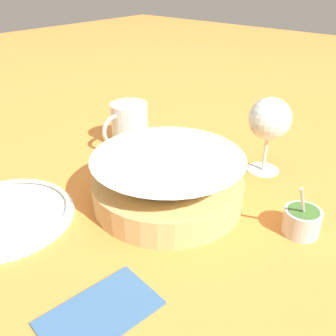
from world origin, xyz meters
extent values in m
plane|color=orange|center=(0.00, 0.00, 0.00)|extent=(4.00, 4.00, 0.00)
cylinder|color=tan|center=(0.02, 0.01, 0.02)|extent=(0.27, 0.27, 0.05)
cone|color=#EDE5C6|center=(0.02, 0.01, 0.05)|extent=(0.27, 0.27, 0.09)
cylinder|color=#3D842D|center=(0.02, 0.01, 0.03)|extent=(0.20, 0.20, 0.01)
pyramid|color=gold|center=(0.08, 0.00, 0.06)|extent=(0.07, 0.05, 0.06)
pyramid|color=gold|center=(-0.01, 0.06, 0.06)|extent=(0.08, 0.09, 0.05)
pyramid|color=gold|center=(-0.01, -0.05, 0.06)|extent=(0.08, 0.07, 0.05)
cylinder|color=#B7B7BC|center=(-0.05, 0.23, 0.02)|extent=(0.06, 0.06, 0.04)
cylinder|color=#42702D|center=(-0.05, 0.23, 0.03)|extent=(0.05, 0.05, 0.03)
cylinder|color=#B7B7BC|center=(-0.04, 0.23, 0.06)|extent=(0.05, 0.01, 0.09)
cylinder|color=silver|center=(-0.20, 0.08, 0.00)|extent=(0.07, 0.07, 0.00)
cylinder|color=silver|center=(-0.20, 0.08, 0.04)|extent=(0.01, 0.01, 0.08)
sphere|color=silver|center=(-0.20, 0.08, 0.12)|extent=(0.09, 0.09, 0.09)
sphere|color=beige|center=(-0.20, 0.08, 0.10)|extent=(0.06, 0.06, 0.06)
cylinder|color=silver|center=(-0.11, -0.23, 0.05)|extent=(0.09, 0.09, 0.10)
cylinder|color=#935119|center=(-0.11, -0.23, 0.04)|extent=(0.07, 0.07, 0.07)
torus|color=silver|center=(-0.07, -0.23, 0.05)|extent=(0.07, 0.01, 0.07)
cylinder|color=white|center=(0.24, -0.17, 0.00)|extent=(0.23, 0.23, 0.01)
torus|color=white|center=(0.24, -0.17, 0.01)|extent=(0.22, 0.22, 0.01)
cube|color=#38608E|center=(0.26, 0.11, 0.00)|extent=(0.15, 0.10, 0.01)
camera|label=1|loc=(0.45, 0.38, 0.38)|focal=40.00mm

